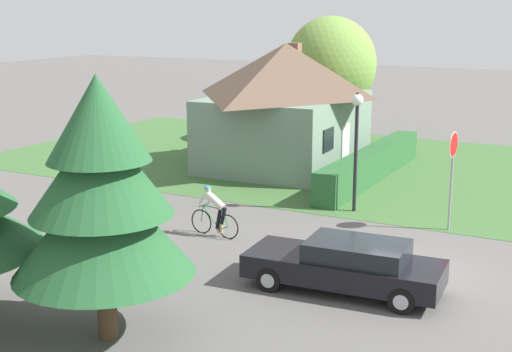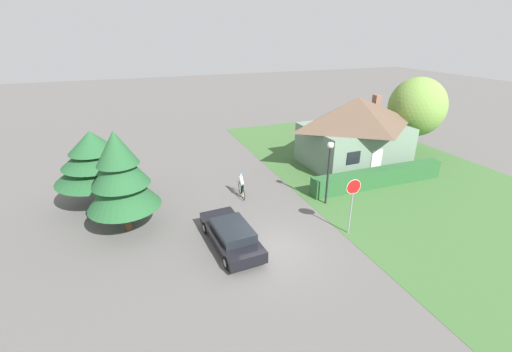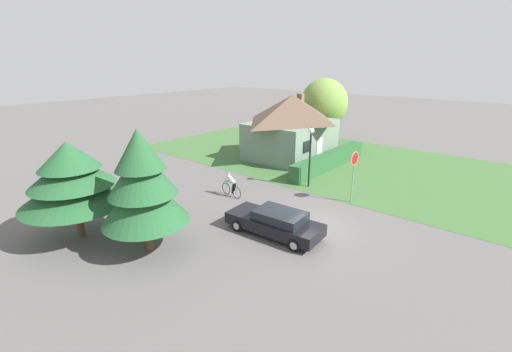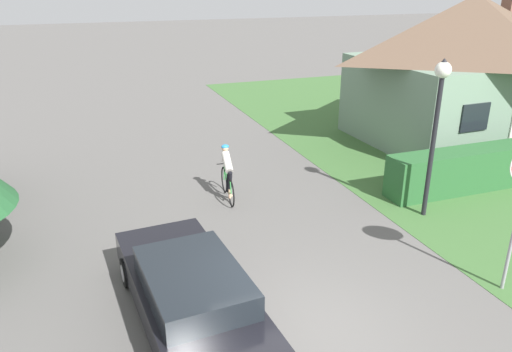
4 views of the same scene
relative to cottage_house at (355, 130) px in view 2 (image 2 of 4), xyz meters
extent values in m
plane|color=#5B5956|center=(-10.77, -8.53, -2.77)|extent=(140.00, 140.00, 0.00)
cube|color=#3D6633|center=(1.39, -4.53, -2.76)|extent=(16.00, 36.00, 0.01)
cube|color=slate|center=(0.00, 0.00, -1.22)|extent=(7.63, 5.71, 3.10)
pyramid|color=brown|center=(0.00, 0.00, 1.45)|extent=(8.24, 6.16, 2.23)
cube|color=silver|center=(0.08, -2.77, -1.77)|extent=(0.90, 0.09, 2.00)
cube|color=black|center=(-2.01, -2.83, -1.06)|extent=(1.10, 0.09, 0.90)
cube|color=brown|center=(2.22, 0.62, 2.07)|extent=(0.51, 0.51, 0.80)
cube|color=#285B2D|center=(-0.85, -4.26, -2.15)|extent=(10.17, 0.90, 1.24)
cube|color=black|center=(-12.42, -7.47, -2.22)|extent=(2.09, 4.87, 0.57)
cube|color=black|center=(-12.39, -7.80, -1.71)|extent=(1.72, 2.47, 0.44)
cylinder|color=black|center=(-13.29, -5.91, -2.47)|extent=(0.34, 0.63, 0.61)
cylinder|color=#ADADB2|center=(-13.29, -5.91, -2.47)|extent=(0.33, 0.37, 0.35)
cylinder|color=black|center=(-11.76, -5.80, -2.47)|extent=(0.34, 0.63, 0.61)
cylinder|color=#ADADB2|center=(-11.76, -5.80, -2.47)|extent=(0.33, 0.37, 0.35)
cylinder|color=black|center=(-13.07, -9.14, -2.47)|extent=(0.34, 0.63, 0.61)
cylinder|color=#ADADB2|center=(-13.07, -9.14, -2.47)|extent=(0.33, 0.37, 0.35)
cylinder|color=black|center=(-11.54, -9.03, -2.47)|extent=(0.34, 0.63, 0.61)
cylinder|color=#ADADB2|center=(-11.54, -9.03, -2.47)|extent=(0.33, 0.37, 0.35)
torus|color=black|center=(-10.21, -2.96, -2.41)|extent=(0.12, 0.77, 0.77)
torus|color=black|center=(-10.11, -1.96, -2.41)|extent=(0.12, 0.77, 0.77)
cylinder|color=#338C3F|center=(-10.19, -2.71, -2.21)|extent=(0.05, 0.18, 0.64)
cylinder|color=#338C3F|center=(-10.15, -2.34, -2.20)|extent=(0.10, 0.63, 0.69)
cylinder|color=#338C3F|center=(-10.16, -2.41, -1.88)|extent=(0.11, 0.74, 0.06)
cylinder|color=#338C3F|center=(-10.20, -2.80, -2.47)|extent=(0.07, 0.34, 0.16)
cylinder|color=#338C3F|center=(-10.20, -2.87, -2.15)|extent=(0.05, 0.21, 0.52)
cylinder|color=#338C3F|center=(-10.12, -2.00, -2.14)|extent=(0.05, 0.12, 0.54)
cylinder|color=black|center=(-10.12, -2.04, -1.87)|extent=(0.44, 0.07, 0.02)
ellipsoid|color=black|center=(-10.19, -2.78, -1.88)|extent=(0.10, 0.21, 0.05)
cylinder|color=black|center=(-10.19, -2.79, -2.09)|extent=(0.13, 0.26, 0.55)
cylinder|color=black|center=(-10.19, -2.63, -2.17)|extent=(0.13, 0.26, 0.70)
cylinder|color=tan|center=(-10.18, -2.72, -2.50)|extent=(0.08, 0.08, 0.30)
cylinder|color=tan|center=(-10.13, -2.56, -2.60)|extent=(0.17, 0.08, 0.21)
cylinder|color=silver|center=(-10.17, -2.50, -1.66)|extent=(0.29, 0.69, 0.53)
cylinder|color=silver|center=(-10.13, -2.27, -1.69)|extent=(0.09, 0.25, 0.36)
cylinder|color=silver|center=(-10.13, -1.99, -1.69)|extent=(0.09, 0.25, 0.36)
sphere|color=tan|center=(-10.14, -2.22, -1.35)|extent=(0.19, 0.19, 0.19)
ellipsoid|color=#267FBF|center=(-10.14, -2.22, -1.30)|extent=(0.22, 0.18, 0.12)
cylinder|color=gray|center=(-6.28, -8.63, -1.58)|extent=(0.07, 0.07, 2.39)
cylinder|color=red|center=(-6.28, -8.63, -0.06)|extent=(0.76, 0.08, 0.76)
cylinder|color=silver|center=(-6.28, -8.63, -0.06)|extent=(0.80, 0.08, 0.80)
cylinder|color=black|center=(-5.61, -5.27, -0.95)|extent=(0.12, 0.12, 3.63)
sphere|color=white|center=(-5.61, -5.27, 1.04)|extent=(0.40, 0.40, 0.40)
cone|color=black|center=(-5.61, -5.27, 1.24)|extent=(0.24, 0.24, 0.16)
cylinder|color=#4C3823|center=(-17.14, -4.05, -2.06)|extent=(0.41, 0.41, 1.42)
cone|color=#23562D|center=(-17.14, -4.05, -0.21)|extent=(3.71, 3.71, 2.27)
cone|color=#23562D|center=(-17.14, -4.05, 0.90)|extent=(2.90, 2.90, 2.00)
cone|color=#23562D|center=(-17.14, -4.05, 1.86)|extent=(2.08, 2.08, 1.73)
cylinder|color=#4C3823|center=(-18.52, -0.48, -1.91)|extent=(0.31, 0.31, 1.73)
cone|color=#23562D|center=(-18.52, -0.48, -0.22)|extent=(4.78, 4.78, 1.65)
cone|color=#23562D|center=(-18.52, -0.48, 0.59)|extent=(3.73, 3.73, 1.45)
cone|color=#23562D|center=(-18.52, -0.48, 1.29)|extent=(2.68, 2.68, 1.25)
cylinder|color=#4C3823|center=(6.38, 0.49, -1.76)|extent=(0.32, 0.32, 2.02)
ellipsoid|color=olive|center=(6.38, 0.49, 1.23)|extent=(4.65, 4.65, 4.88)
camera|label=1|loc=(-27.90, -13.20, 3.90)|focal=50.00mm
camera|label=2|loc=(-16.38, -21.37, 7.18)|focal=24.00mm
camera|label=3|loc=(-24.47, -16.36, 5.29)|focal=24.00mm
camera|label=4|loc=(-13.88, -14.91, 3.07)|focal=35.00mm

